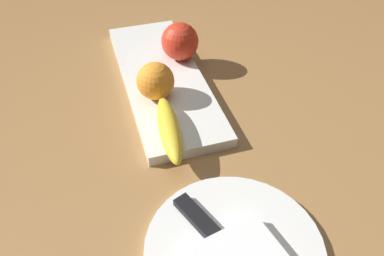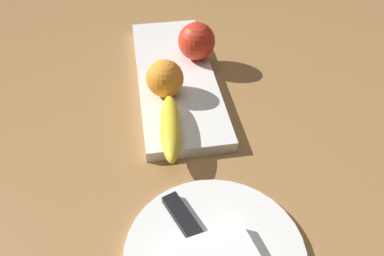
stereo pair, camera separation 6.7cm
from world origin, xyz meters
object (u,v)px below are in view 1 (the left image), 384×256
Objects in this scene: banana at (169,129)px; apple at (180,42)px; knife at (204,225)px; dinner_plate at (235,248)px; fruit_tray at (163,79)px; orange_near_apple at (155,81)px.

apple is at bearing 165.56° from banana.
dinner_plate is at bearing 16.55° from knife.
banana is 0.67× the size of dinner_plate.
banana is (0.19, -0.03, 0.03)m from fruit_tray.
knife is at bearing -0.40° from orange_near_apple.
apple is (-0.05, 0.05, 0.05)m from fruit_tray.
orange_near_apple is 0.42× the size of knife.
dinner_plate is (0.47, -0.05, -0.06)m from apple.
dinner_plate is 1.46× the size of knife.
orange_near_apple is (0.07, -0.03, 0.05)m from fruit_tray.
apple is at bearing 145.48° from orange_near_apple.
knife is (-0.04, -0.03, 0.01)m from dinner_plate.
fruit_tray is 0.38m from knife.
dinner_plate is at bearing -6.40° from apple.
orange_near_apple is (0.12, -0.08, -0.00)m from apple.
fruit_tray is 2.69× the size of banana.
orange_near_apple is at bearing -176.50° from banana.
banana reaches higher than dinner_plate.
fruit_tray is 0.19m from banana.
fruit_tray is at bearing -44.88° from apple.
orange_near_apple is 0.29× the size of dinner_plate.
fruit_tray is at bearing 155.88° from orange_near_apple.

